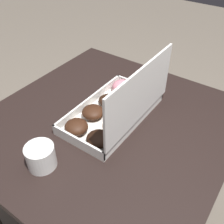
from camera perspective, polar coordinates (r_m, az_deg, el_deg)
ground_plane at (r=1.60m, az=-0.57°, el=-21.93°), size 8.00×8.00×0.00m
dining_table at (r=1.09m, az=-0.78°, el=-6.30°), size 0.93×0.91×0.73m
donut_box at (r=1.00m, az=0.57°, el=0.55°), size 0.42×0.24×0.26m
coffee_mug at (r=0.87m, az=-15.27°, el=-9.25°), size 0.09×0.09×0.08m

